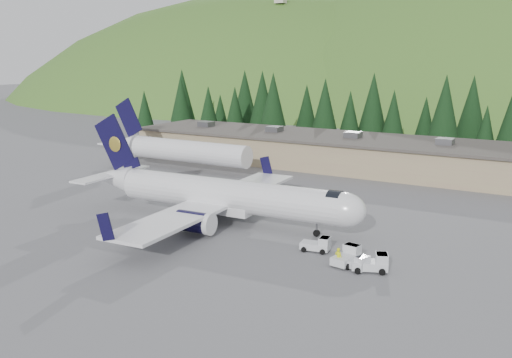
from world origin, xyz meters
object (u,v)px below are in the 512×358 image
object	(u,v)px
terminal_building	(325,150)
baggage_tug_d	(373,263)
baggage_tug_c	(348,256)
ramp_worker	(338,257)
second_airliner	(176,149)
baggage_tug_a	(318,245)
airliner	(221,196)
baggage_tug_b	(357,263)

from	to	relation	value
terminal_building	baggage_tug_d	distance (m)	50.03
baggage_tug_c	baggage_tug_d	distance (m)	2.66
terminal_building	ramp_worker	size ratio (longest dim) A/B	39.58
second_airliner	baggage_tug_d	distance (m)	52.02
baggage_tug_a	ramp_worker	bearing A→B (deg)	-49.55
terminal_building	ramp_worker	distance (m)	49.13
baggage_tug_c	terminal_building	world-z (taller)	terminal_building
second_airliner	baggage_tug_c	bearing A→B (deg)	-33.50
baggage_tug_a	airliner	bearing A→B (deg)	157.30
airliner	baggage_tug_a	bearing A→B (deg)	-17.72
baggage_tug_a	baggage_tug_c	world-z (taller)	baggage_tug_c
second_airliner	terminal_building	world-z (taller)	second_airliner
baggage_tug_a	baggage_tug_d	size ratio (longest dim) A/B	0.85
baggage_tug_a	baggage_tug_d	distance (m)	6.76
baggage_tug_d	baggage_tug_c	bearing A→B (deg)	143.26
baggage_tug_b	ramp_worker	world-z (taller)	ramp_worker
second_airliner	ramp_worker	world-z (taller)	second_airliner
baggage_tug_c	baggage_tug_d	size ratio (longest dim) A/B	0.95
airliner	ramp_worker	world-z (taller)	airliner
second_airliner	baggage_tug_b	world-z (taller)	second_airliner
baggage_tug_d	ramp_worker	size ratio (longest dim) A/B	1.93
baggage_tug_a	baggage_tug_c	size ratio (longest dim) A/B	0.90
baggage_tug_a	baggage_tug_d	world-z (taller)	baggage_tug_d
airliner	baggage_tug_c	world-z (taller)	airliner
airliner	terminal_building	size ratio (longest dim) A/B	0.49
airliner	baggage_tug_d	size ratio (longest dim) A/B	10.13
baggage_tug_a	ramp_worker	size ratio (longest dim) A/B	1.65
baggage_tug_a	baggage_tug_d	xyz separation A→B (m)	(6.33, -2.35, 0.08)
second_airliner	baggage_tug_a	bearing A→B (deg)	-34.28
airliner	second_airliner	distance (m)	32.52
terminal_building	second_airliner	bearing A→B (deg)	-141.22
terminal_building	baggage_tug_d	bearing A→B (deg)	-61.43
airliner	second_airliner	bearing A→B (deg)	134.00
ramp_worker	baggage_tug_a	bearing A→B (deg)	-37.33
baggage_tug_c	terminal_building	size ratio (longest dim) A/B	0.05
second_airliner	terminal_building	bearing A→B (deg)	38.78
baggage_tug_b	terminal_building	bearing A→B (deg)	137.04
airliner	ramp_worker	bearing A→B (deg)	-24.01
baggage_tug_a	terminal_building	xyz separation A→B (m)	(-17.57, 41.55, 1.96)
baggage_tug_a	terminal_building	size ratio (longest dim) A/B	0.04
airliner	baggage_tug_d	world-z (taller)	airliner
baggage_tug_c	ramp_worker	distance (m)	1.25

